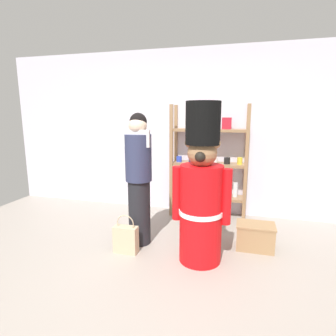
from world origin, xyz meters
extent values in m
plane|color=#9E9389|center=(0.00, 0.00, 0.00)|extent=(6.40, 6.40, 0.00)
cube|color=silver|center=(0.00, 2.20, 1.30)|extent=(6.40, 0.12, 2.60)
cube|color=#93704C|center=(-0.20, 1.83, 0.87)|extent=(0.05, 0.05, 1.74)
cube|color=#93704C|center=(0.92, 1.83, 0.87)|extent=(0.05, 0.05, 1.74)
cube|color=#93704C|center=(-0.20, 2.13, 0.87)|extent=(0.05, 0.05, 1.74)
cube|color=#93704C|center=(0.92, 2.13, 0.87)|extent=(0.05, 0.05, 1.74)
cube|color=#93704C|center=(0.36, 1.98, 0.31)|extent=(1.12, 0.30, 0.04)
cube|color=#93704C|center=(0.36, 1.98, 0.83)|extent=(1.12, 0.30, 0.04)
cube|color=#93704C|center=(0.36, 1.98, 1.36)|extent=(1.12, 0.30, 0.04)
cylinder|color=blue|center=(-0.10, 1.97, 0.90)|extent=(0.09, 0.09, 0.08)
cylinder|color=navy|center=(0.08, 1.99, 0.90)|extent=(0.07, 0.07, 0.09)
cylinder|color=pink|center=(0.27, 1.97, 0.90)|extent=(0.07, 0.07, 0.09)
cylinder|color=white|center=(0.45, 1.94, 0.90)|extent=(0.09, 0.09, 0.09)
cylinder|color=black|center=(0.64, 1.95, 0.90)|extent=(0.09, 0.09, 0.10)
cylinder|color=yellow|center=(0.83, 1.98, 0.90)|extent=(0.08, 0.08, 0.10)
cylinder|color=#596B33|center=(-0.06, 1.99, 0.44)|extent=(0.06, 0.06, 0.22)
cylinder|color=#B27226|center=(0.22, 1.97, 0.43)|extent=(0.06, 0.06, 0.20)
cylinder|color=navy|center=(0.50, 1.98, 0.44)|extent=(0.06, 0.06, 0.22)
cylinder|color=silver|center=(0.78, 2.01, 0.45)|extent=(0.07, 0.07, 0.23)
cube|color=gold|center=(0.11, 1.98, 1.44)|extent=(0.12, 0.10, 0.12)
cube|color=#B21E2D|center=(0.61, 1.98, 1.46)|extent=(0.14, 0.11, 0.17)
cylinder|color=red|center=(0.46, 0.58, 0.54)|extent=(0.46, 0.46, 1.07)
cylinder|color=white|center=(0.46, 0.58, 0.56)|extent=(0.47, 0.47, 0.05)
sphere|color=#9B714C|center=(0.46, 0.58, 1.20)|extent=(0.31, 0.31, 0.31)
sphere|color=#9B714C|center=(0.33, 0.58, 1.30)|extent=(0.11, 0.11, 0.11)
sphere|color=#9B714C|center=(0.59, 0.58, 1.30)|extent=(0.11, 0.11, 0.11)
cylinder|color=black|center=(0.46, 0.58, 1.50)|extent=(0.35, 0.35, 0.44)
cylinder|color=red|center=(0.19, 0.58, 0.75)|extent=(0.11, 0.11, 0.59)
cylinder|color=red|center=(0.72, 0.58, 0.75)|extent=(0.11, 0.11, 0.59)
sphere|color=black|center=(0.46, 0.44, 1.18)|extent=(0.11, 0.11, 0.11)
cylinder|color=black|center=(-0.34, 0.80, 0.40)|extent=(0.27, 0.27, 0.80)
cylinder|color=#2D3351|center=(-0.34, 0.80, 1.08)|extent=(0.32, 0.32, 0.56)
sphere|color=beige|center=(-0.34, 0.80, 1.46)|extent=(0.22, 0.22, 0.22)
cube|color=silver|center=(-0.34, 0.74, 1.32)|extent=(0.33, 0.04, 0.20)
sphere|color=black|center=(-0.34, 0.82, 1.51)|extent=(0.20, 0.20, 0.20)
cube|color=#C1AD89|center=(-0.40, 0.52, 0.16)|extent=(0.28, 0.13, 0.32)
torus|color=#C1AD89|center=(-0.40, 0.52, 0.36)|extent=(0.21, 0.01, 0.21)
cube|color=#9E7A51|center=(1.05, 1.02, 0.14)|extent=(0.43, 0.29, 0.29)
cube|color=#9E7A51|center=(1.05, 1.02, 0.30)|extent=(0.45, 0.30, 0.02)
camera|label=1|loc=(0.85, -2.22, 1.59)|focal=29.36mm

